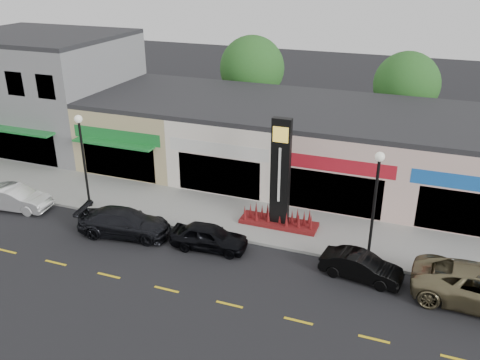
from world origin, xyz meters
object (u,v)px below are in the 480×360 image
(lamp_west_near, at_px, (83,152))
(car_dark_sedan, at_px, (125,223))
(lamp_east_near, at_px, (375,196))
(car_black_conv, at_px, (361,267))
(pylon_sign, at_px, (280,189))
(car_black_sedan, at_px, (209,237))
(car_white_van, at_px, (14,198))

(lamp_west_near, distance_m, car_dark_sedan, 5.00)
(lamp_east_near, relative_size, car_black_conv, 1.48)
(lamp_east_near, bearing_deg, pylon_sign, 161.25)
(lamp_east_near, distance_m, car_dark_sedan, 12.78)
(pylon_sign, xyz_separation_m, car_black_conv, (4.87, -3.26, -1.67))
(car_black_sedan, relative_size, car_black_conv, 1.05)
(lamp_west_near, xyz_separation_m, car_white_van, (-3.93, -1.65, -2.78))
(lamp_east_near, relative_size, car_white_van, 1.29)
(lamp_east_near, distance_m, car_white_van, 20.19)
(pylon_sign, bearing_deg, car_dark_sedan, -153.40)
(lamp_west_near, bearing_deg, car_black_sedan, -11.18)
(car_dark_sedan, relative_size, car_black_conv, 1.33)
(car_white_van, bearing_deg, car_black_conv, -96.65)
(car_white_van, bearing_deg, car_dark_sedan, -99.31)
(car_black_sedan, bearing_deg, car_black_conv, -94.14)
(lamp_west_near, distance_m, car_white_van, 5.09)
(car_black_sedan, xyz_separation_m, car_black_conv, (7.50, 0.09, -0.05))
(car_black_conv, bearing_deg, pylon_sign, 64.13)
(lamp_west_near, xyz_separation_m, pylon_sign, (11.00, 1.70, -1.20))
(lamp_west_near, relative_size, car_black_conv, 1.48)
(pylon_sign, bearing_deg, car_black_sedan, -128.10)
(lamp_east_near, bearing_deg, car_black_sedan, -167.76)
(lamp_west_near, distance_m, car_black_sedan, 8.99)
(car_white_van, height_order, car_black_conv, car_white_van)
(lamp_west_near, height_order, car_dark_sedan, lamp_west_near)
(car_white_van, relative_size, car_dark_sedan, 0.86)
(lamp_west_near, height_order, car_black_conv, lamp_west_near)
(lamp_east_near, xyz_separation_m, car_black_conv, (-0.13, -1.57, -2.87))
(car_white_van, bearing_deg, lamp_east_near, -92.15)
(car_black_sedan, bearing_deg, lamp_west_near, 74.01)
(lamp_east_near, bearing_deg, car_dark_sedan, -170.92)
(lamp_west_near, distance_m, lamp_east_near, 16.00)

